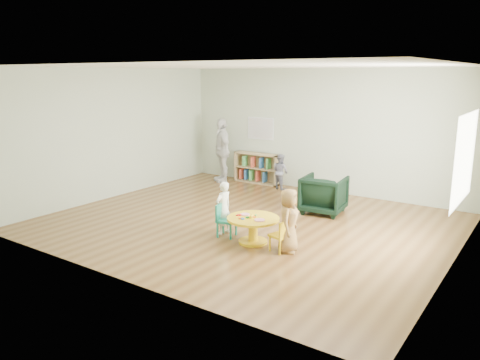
{
  "coord_description": "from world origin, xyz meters",
  "views": [
    {
      "loc": [
        4.55,
        -6.85,
        2.67
      ],
      "look_at": [
        0.04,
        -0.3,
        0.86
      ],
      "focal_mm": 35.0,
      "sensor_mm": 36.0,
      "label": 1
    }
  ],
  "objects_px": {
    "bookshelf": "(257,168)",
    "child_left": "(223,208)",
    "kid_chair_right": "(282,235)",
    "child_right": "(288,221)",
    "toddler": "(280,172)",
    "adult_caretaker": "(222,150)",
    "activity_table": "(253,225)",
    "armchair": "(324,194)",
    "kid_chair_left": "(225,219)"
  },
  "relations": [
    {
      "from": "bookshelf",
      "to": "child_left",
      "type": "relative_size",
      "value": 1.32
    },
    {
      "from": "activity_table",
      "to": "kid_chair_right",
      "type": "height_order",
      "value": "kid_chair_right"
    },
    {
      "from": "kid_chair_left",
      "to": "kid_chair_right",
      "type": "height_order",
      "value": "kid_chair_left"
    },
    {
      "from": "activity_table",
      "to": "adult_caretaker",
      "type": "distance_m",
      "value": 4.52
    },
    {
      "from": "child_left",
      "to": "kid_chair_left",
      "type": "bearing_deg",
      "value": 52.51
    },
    {
      "from": "child_right",
      "to": "adult_caretaker",
      "type": "xyz_separation_m",
      "value": [
        -3.72,
        3.31,
        0.3
      ]
    },
    {
      "from": "kid_chair_left",
      "to": "adult_caretaker",
      "type": "bearing_deg",
      "value": -155.25
    },
    {
      "from": "bookshelf",
      "to": "armchair",
      "type": "distance_m",
      "value": 2.91
    },
    {
      "from": "armchair",
      "to": "child_right",
      "type": "height_order",
      "value": "child_right"
    },
    {
      "from": "activity_table",
      "to": "toddler",
      "type": "height_order",
      "value": "toddler"
    },
    {
      "from": "adult_caretaker",
      "to": "activity_table",
      "type": "bearing_deg",
      "value": -9.88
    },
    {
      "from": "toddler",
      "to": "adult_caretaker",
      "type": "height_order",
      "value": "adult_caretaker"
    },
    {
      "from": "kid_chair_right",
      "to": "adult_caretaker",
      "type": "bearing_deg",
      "value": 62.53
    },
    {
      "from": "child_left",
      "to": "child_right",
      "type": "xyz_separation_m",
      "value": [
        1.32,
        -0.12,
        0.04
      ]
    },
    {
      "from": "activity_table",
      "to": "kid_chair_left",
      "type": "distance_m",
      "value": 0.57
    },
    {
      "from": "bookshelf",
      "to": "toddler",
      "type": "relative_size",
      "value": 1.42
    },
    {
      "from": "child_right",
      "to": "child_left",
      "type": "bearing_deg",
      "value": 68.84
    },
    {
      "from": "activity_table",
      "to": "bookshelf",
      "type": "height_order",
      "value": "bookshelf"
    },
    {
      "from": "toddler",
      "to": "child_right",
      "type": "bearing_deg",
      "value": 140.44
    },
    {
      "from": "bookshelf",
      "to": "child_left",
      "type": "distance_m",
      "value": 3.94
    },
    {
      "from": "kid_chair_right",
      "to": "child_left",
      "type": "xyz_separation_m",
      "value": [
        -1.24,
        0.19,
        0.18
      ]
    },
    {
      "from": "kid_chair_left",
      "to": "armchair",
      "type": "height_order",
      "value": "armchair"
    },
    {
      "from": "armchair",
      "to": "child_right",
      "type": "distance_m",
      "value": 2.26
    },
    {
      "from": "activity_table",
      "to": "child_left",
      "type": "height_order",
      "value": "child_left"
    },
    {
      "from": "bookshelf",
      "to": "child_right",
      "type": "relative_size",
      "value": 1.21
    },
    {
      "from": "child_left",
      "to": "adult_caretaker",
      "type": "height_order",
      "value": "adult_caretaker"
    },
    {
      "from": "kid_chair_left",
      "to": "child_left",
      "type": "height_order",
      "value": "child_left"
    },
    {
      "from": "child_left",
      "to": "adult_caretaker",
      "type": "relative_size",
      "value": 0.57
    },
    {
      "from": "adult_caretaker",
      "to": "toddler",
      "type": "bearing_deg",
      "value": 41.4
    },
    {
      "from": "kid_chair_right",
      "to": "armchair",
      "type": "relative_size",
      "value": 0.63
    },
    {
      "from": "kid_chair_left",
      "to": "child_left",
      "type": "distance_m",
      "value": 0.21
    },
    {
      "from": "kid_chair_right",
      "to": "bookshelf",
      "type": "relative_size",
      "value": 0.42
    },
    {
      "from": "child_left",
      "to": "child_right",
      "type": "height_order",
      "value": "child_right"
    },
    {
      "from": "activity_table",
      "to": "toddler",
      "type": "relative_size",
      "value": 1.0
    },
    {
      "from": "activity_table",
      "to": "bookshelf",
      "type": "distance_m",
      "value": 4.33
    },
    {
      "from": "bookshelf",
      "to": "child_right",
      "type": "bearing_deg",
      "value": -51.76
    },
    {
      "from": "child_left",
      "to": "toddler",
      "type": "height_order",
      "value": "child_left"
    },
    {
      "from": "armchair",
      "to": "toddler",
      "type": "distance_m",
      "value": 2.07
    },
    {
      "from": "bookshelf",
      "to": "toddler",
      "type": "distance_m",
      "value": 0.88
    },
    {
      "from": "child_right",
      "to": "toddler",
      "type": "xyz_separation_m",
      "value": [
        -2.1,
        3.43,
        -0.08
      ]
    },
    {
      "from": "child_right",
      "to": "activity_table",
      "type": "bearing_deg",
      "value": 71.61
    },
    {
      "from": "kid_chair_right",
      "to": "child_right",
      "type": "xyz_separation_m",
      "value": [
        0.07,
        0.07,
        0.22
      ]
    },
    {
      "from": "kid_chair_left",
      "to": "bookshelf",
      "type": "relative_size",
      "value": 0.46
    },
    {
      "from": "child_right",
      "to": "bookshelf",
      "type": "bearing_deg",
      "value": 22.18
    },
    {
      "from": "kid_chair_left",
      "to": "kid_chair_right",
      "type": "bearing_deg",
      "value": 72.94
    },
    {
      "from": "kid_chair_left",
      "to": "child_left",
      "type": "xyz_separation_m",
      "value": [
        -0.09,
        0.1,
        0.16
      ]
    },
    {
      "from": "bookshelf",
      "to": "toddler",
      "type": "height_order",
      "value": "toddler"
    },
    {
      "from": "kid_chair_right",
      "to": "toddler",
      "type": "relative_size",
      "value": 0.6
    },
    {
      "from": "bookshelf",
      "to": "child_right",
      "type": "height_order",
      "value": "child_right"
    },
    {
      "from": "bookshelf",
      "to": "adult_caretaker",
      "type": "distance_m",
      "value": 0.99
    }
  ]
}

